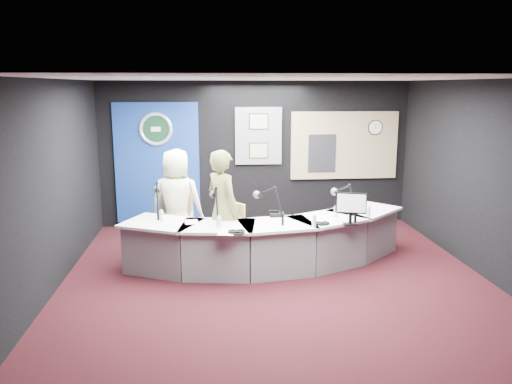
{
  "coord_description": "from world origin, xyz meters",
  "views": [
    {
      "loc": [
        -0.92,
        -6.89,
        2.71
      ],
      "look_at": [
        -0.2,
        0.8,
        1.1
      ],
      "focal_mm": 36.0,
      "sensor_mm": 36.0,
      "label": 1
    }
  ],
  "objects": [
    {
      "name": "armchair_left",
      "position": [
        -1.44,
        1.25,
        0.49
      ],
      "size": [
        0.58,
        0.58,
        0.98
      ],
      "primitive_type": null,
      "rotation": [
        0.0,
        0.0,
        -0.05
      ],
      "color": "tan",
      "rests_on": "ground"
    },
    {
      "name": "seal_center",
      "position": [
        -1.9,
        2.94,
        1.9
      ],
      "size": [
        0.48,
        0.01,
        0.48
      ],
      "primitive_type": "cylinder",
      "rotation": [
        1.57,
        0.0,
        0.0
      ],
      "color": "black",
      "rests_on": "backdrop_panel"
    },
    {
      "name": "water_bottles",
      "position": [
        -0.06,
        0.26,
        0.84
      ],
      "size": [
        3.18,
        0.55,
        0.18
      ],
      "primitive_type": null,
      "color": "silver",
      "rests_on": "broadcast_desk"
    },
    {
      "name": "boom_mic_b",
      "position": [
        -0.83,
        0.44,
        1.05
      ],
      "size": [
        0.17,
        0.74,
        0.6
      ],
      "primitive_type": null,
      "color": "black",
      "rests_on": "broadcast_desk"
    },
    {
      "name": "backdrop_panel",
      "position": [
        -1.9,
        2.97,
        1.25
      ],
      "size": [
        1.6,
        0.05,
        2.3
      ],
      "primitive_type": "cube",
      "color": "navy",
      "rests_on": "wall_back"
    },
    {
      "name": "armchair_right",
      "position": [
        -0.72,
        0.61,
        0.45
      ],
      "size": [
        0.71,
        0.71,
        0.9
      ],
      "primitive_type": null,
      "rotation": [
        0.0,
        0.0,
        -0.89
      ],
      "color": "tan",
      "rests_on": "ground"
    },
    {
      "name": "ground",
      "position": [
        0.0,
        0.0,
        0.0
      ],
      "size": [
        6.0,
        6.0,
        0.0
      ],
      "primitive_type": "plane",
      "color": "black",
      "rests_on": "ground"
    },
    {
      "name": "headphones_far",
      "position": [
        -0.56,
        -0.2,
        0.77
      ],
      "size": [
        0.24,
        0.24,
        0.04
      ],
      "primitive_type": "torus",
      "color": "black",
      "rests_on": "broadcast_desk"
    },
    {
      "name": "wall_left",
      "position": [
        -3.0,
        0.0,
        1.4
      ],
      "size": [
        0.02,
        6.0,
        2.8
      ],
      "primitive_type": "cube",
      "color": "black",
      "rests_on": "ground"
    },
    {
      "name": "equipment_rack",
      "position": [
        1.3,
        2.94,
        1.4
      ],
      "size": [
        0.55,
        0.02,
        0.75
      ],
      "primitive_type": "cube",
      "color": "black",
      "rests_on": "booth_window_frame"
    },
    {
      "name": "person_man",
      "position": [
        -1.44,
        1.25,
        0.86
      ],
      "size": [
        0.94,
        0.71,
        1.73
      ],
      "primitive_type": "imported",
      "rotation": [
        0.0,
        0.0,
        2.94
      ],
      "color": "#F3F1C2",
      "rests_on": "ground"
    },
    {
      "name": "boom_mic_d",
      "position": [
        1.11,
        0.46,
        1.05
      ],
      "size": [
        0.29,
        0.72,
        0.6
      ],
      "primitive_type": null,
      "color": "black",
      "rests_on": "broadcast_desk"
    },
    {
      "name": "computer_monitor",
      "position": [
        1.09,
        0.06,
        1.07
      ],
      "size": [
        0.4,
        0.15,
        0.28
      ],
      "primitive_type": "cube",
      "rotation": [
        0.0,
        0.0,
        -0.32
      ],
      "color": "black",
      "rests_on": "broadcast_desk"
    },
    {
      "name": "wall_back",
      "position": [
        0.0,
        3.0,
        1.4
      ],
      "size": [
        6.0,
        0.02,
        2.8
      ],
      "primitive_type": "cube",
      "color": "black",
      "rests_on": "ground"
    },
    {
      "name": "desk_phone",
      "position": [
        0.11,
        0.64,
        0.78
      ],
      "size": [
        0.24,
        0.2,
        0.05
      ],
      "primitive_type": "cube",
      "rotation": [
        0.0,
        0.0,
        -0.11
      ],
      "color": "black",
      "rests_on": "broadcast_desk"
    },
    {
      "name": "boom_mic_a",
      "position": [
        -1.71,
        0.89,
        1.05
      ],
      "size": [
        0.19,
        0.74,
        0.6
      ],
      "primitive_type": null,
      "color": "black",
      "rests_on": "broadcast_desk"
    },
    {
      "name": "wall_right",
      "position": [
        3.0,
        0.0,
        1.4
      ],
      "size": [
        0.02,
        6.0,
        2.8
      ],
      "primitive_type": "cube",
      "color": "black",
      "rests_on": "ground"
    },
    {
      "name": "wall_clock",
      "position": [
        2.35,
        2.94,
        1.9
      ],
      "size": [
        0.28,
        0.01,
        0.28
      ],
      "primitive_type": "cylinder",
      "rotation": [
        1.57,
        0.0,
        0.0
      ],
      "color": "white",
      "rests_on": "booth_window_frame"
    },
    {
      "name": "person_woman",
      "position": [
        -0.72,
        0.61,
        0.89
      ],
      "size": [
        0.72,
        0.78,
        1.78
      ],
      "primitive_type": "imported",
      "rotation": [
        0.0,
        0.0,
        2.19
      ],
      "color": "olive",
      "rests_on": "ground"
    },
    {
      "name": "broadcast_desk",
      "position": [
        -0.05,
        0.55,
        0.38
      ],
      "size": [
        4.5,
        1.9,
        0.75
      ],
      "primitive_type": null,
      "color": "silver",
      "rests_on": "ground"
    },
    {
      "name": "notepad",
      "position": [
        -0.69,
        -0.17,
        0.75
      ],
      "size": [
        0.29,
        0.36,
        0.0
      ],
      "primitive_type": "cube",
      "rotation": [
        0.0,
        0.0,
        -0.23
      ],
      "color": "white",
      "rests_on": "broadcast_desk"
    },
    {
      "name": "paper_stack",
      "position": [
        -1.19,
        0.41,
        0.75
      ],
      "size": [
        0.22,
        0.29,
        0.0
      ],
      "primitive_type": "cube",
      "rotation": [
        0.0,
        0.0,
        0.11
      ],
      "color": "white",
      "rests_on": "broadcast_desk"
    },
    {
      "name": "ceiling",
      "position": [
        0.0,
        0.0,
        2.8
      ],
      "size": [
        6.0,
        6.0,
        0.02
      ],
      "primitive_type": "cube",
      "color": "silver",
      "rests_on": "ground"
    },
    {
      "name": "draped_jacket",
      "position": [
        -1.47,
        1.5,
        0.62
      ],
      "size": [
        0.5,
        0.12,
        0.7
      ],
      "primitive_type": "cube",
      "rotation": [
        0.0,
        0.0,
        -0.05
      ],
      "color": "#6C665B",
      "rests_on": "armchair_left"
    },
    {
      "name": "wall_front",
      "position": [
        0.0,
        -3.0,
        1.4
      ],
      "size": [
        6.0,
        0.02,
        2.8
      ],
      "primitive_type": "cube",
      "color": "black",
      "rests_on": "ground"
    },
    {
      "name": "framed_photo_upper",
      "position": [
        0.05,
        2.94,
        2.03
      ],
      "size": [
        0.34,
        0.02,
        0.27
      ],
      "primitive_type": "cube",
      "color": "gray",
      "rests_on": "pinboard"
    },
    {
      "name": "booth_window_frame",
      "position": [
        1.75,
        2.97,
        1.55
      ],
      "size": [
        2.12,
        0.06,
        1.32
      ],
      "primitive_type": "cube",
      "color": "tan",
      "rests_on": "wall_back"
    },
    {
      "name": "booth_glow",
      "position": [
        1.75,
        2.96,
        1.55
      ],
      "size": [
        2.0,
        0.02,
        1.2
      ],
      "primitive_type": "cube",
      "color": "#CEC282",
      "rests_on": "booth_window_frame"
    },
    {
      "name": "pinboard",
      "position": [
        0.05,
        2.97,
        1.75
      ],
      "size": [
        0.9,
        0.04,
        1.1
      ],
      "primitive_type": "cube",
      "color": "slate",
      "rests_on": "wall_back"
    },
    {
      "name": "agency_seal",
      "position": [
        -1.9,
        2.93,
        1.9
      ],
      "size": [
        0.63,
        0.07,
        0.63
      ],
      "primitive_type": "torus",
      "rotation": [
        1.57,
        0.0,
        0.0
      ],
      "color": "silver",
      "rests_on": "backdrop_panel"
    },
    {
      "name": "headphones_near",
      "position": [
        0.69,
        0.11,
        0.77
      ],
      "size": [
        0.2,
        0.2,
        0.03
      ],
      "primitive_type": "torus",
      "color": "black",
      "rests_on": "broadcast_desk"
    },
    {
      "name": "framed_photo_lower",
      "position": [
        0.05,
        2.94,
        1.47
      ],
      "size": [
        0.34,
        0.02,
        0.27
      ],
      "primitive_type": "cube",
      "color": "gray",
      "rests_on": "pinboard"
    },
    {
      "name": "boom_mic_c",
      "position": [
        -0.04,
        0.38,
        1.05
      ],
      "size": [
        0.44,
        0.65,
        0.6
      ],
      "primitive_type": null,
      "color": "black",
      "rests_on": "broadcast_desk"
    }
  ]
}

